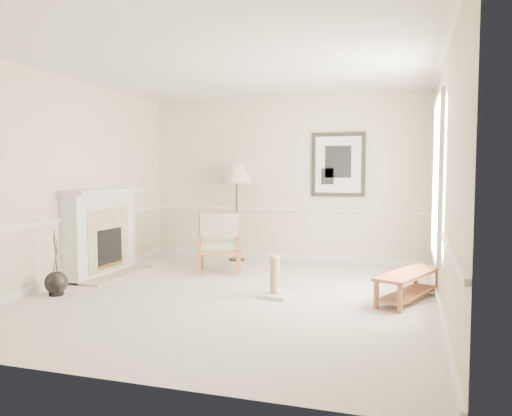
% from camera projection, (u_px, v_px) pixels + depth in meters
% --- Properties ---
extents(ground, '(5.50, 5.50, 0.00)m').
position_uv_depth(ground, '(233.00, 295.00, 6.38)').
color(ground, silver).
rests_on(ground, ground).
extents(room, '(5.04, 5.54, 2.92)m').
position_uv_depth(room, '(245.00, 149.00, 6.28)').
color(room, beige).
rests_on(room, ground).
extents(fireplace, '(0.64, 1.64, 1.31)m').
position_uv_depth(fireplace, '(102.00, 233.00, 7.60)').
color(fireplace, white).
rests_on(fireplace, ground).
extents(floor_vase, '(0.29, 0.29, 0.85)m').
position_uv_depth(floor_vase, '(56.00, 283.00, 6.35)').
color(floor_vase, black).
rests_on(floor_vase, ground).
extents(armchair, '(0.89, 0.92, 0.91)m').
position_uv_depth(armchair, '(219.00, 240.00, 7.98)').
color(armchair, '#965630').
rests_on(armchair, ground).
extents(floor_lamp, '(0.65, 0.65, 1.72)m').
position_uv_depth(floor_lamp, '(237.00, 176.00, 8.80)').
color(floor_lamp, black).
rests_on(floor_lamp, ground).
extents(bench, '(0.84, 1.30, 0.36)m').
position_uv_depth(bench, '(409.00, 282.00, 6.06)').
color(bench, '#965630').
rests_on(bench, ground).
extents(scratching_post, '(0.40, 0.40, 0.53)m').
position_uv_depth(scratching_post, '(275.00, 284.00, 6.26)').
color(scratching_post, beige).
rests_on(scratching_post, ground).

